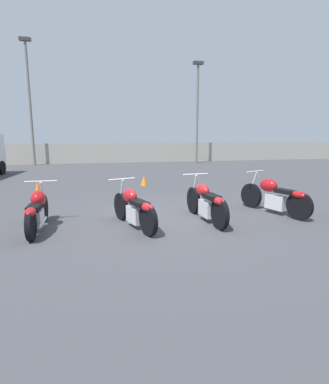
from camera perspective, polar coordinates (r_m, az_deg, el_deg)
ground_plane at (r=7.29m, az=0.03°, el=-5.05°), size 60.00×60.00×0.00m
fence_back at (r=22.65m, az=-8.86°, el=7.36°), size 40.00×0.04×1.45m
light_pole_left at (r=22.40m, az=-24.38°, el=16.84°), size 0.70×0.35×8.11m
light_pole_right at (r=22.23m, az=6.29°, el=16.31°), size 0.70×0.35×7.04m
motorcycle_slot_0 at (r=6.84m, az=-23.07°, el=-3.29°), size 0.70×1.97×0.98m
motorcycle_slot_1 at (r=6.53m, az=-5.79°, el=-3.06°), size 0.87×1.95×1.01m
motorcycle_slot_2 at (r=7.05m, az=7.98°, el=-2.00°), size 0.66×2.12×1.04m
motorcycle_slot_3 at (r=8.17m, az=20.24°, el=-0.71°), size 0.91×2.09×1.04m
traffic_cone_near at (r=12.09m, az=-3.94°, el=2.21°), size 0.28×0.28×0.41m
traffic_cone_far at (r=10.69m, az=-22.97°, el=0.64°), size 0.27×0.27×0.54m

